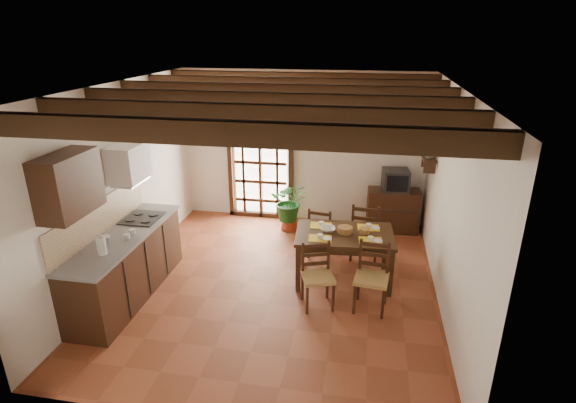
% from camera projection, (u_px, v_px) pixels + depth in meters
% --- Properties ---
extents(ground_plane, '(5.00, 5.00, 0.00)m').
position_uv_depth(ground_plane, '(276.00, 285.00, 6.50)').
color(ground_plane, brown).
extents(room_shell, '(4.52, 5.02, 2.81)m').
position_uv_depth(room_shell, '(275.00, 164.00, 5.84)').
color(room_shell, silver).
rests_on(room_shell, ground_plane).
extents(ceiling_beams, '(4.50, 4.34, 0.20)m').
position_uv_depth(ceiling_beams, '(274.00, 96.00, 5.53)').
color(ceiling_beams, black).
rests_on(ceiling_beams, room_shell).
extents(french_door, '(1.26, 0.11, 2.32)m').
position_uv_depth(french_door, '(260.00, 159.00, 8.45)').
color(french_door, white).
rests_on(french_door, ground_plane).
extents(kitchen_counter, '(0.64, 2.25, 1.38)m').
position_uv_depth(kitchen_counter, '(126.00, 264.00, 6.10)').
color(kitchen_counter, '#321B0F').
rests_on(kitchen_counter, ground_plane).
extents(upper_cabinet, '(0.35, 0.80, 0.70)m').
position_uv_depth(upper_cabinet, '(68.00, 185.00, 4.98)').
color(upper_cabinet, '#321B0F').
rests_on(upper_cabinet, room_shell).
extents(range_hood, '(0.38, 0.60, 0.54)m').
position_uv_depth(range_hood, '(128.00, 164.00, 6.17)').
color(range_hood, white).
rests_on(range_hood, room_shell).
extents(counter_items, '(0.50, 1.43, 0.25)m').
position_uv_depth(counter_items, '(125.00, 229.00, 6.01)').
color(counter_items, black).
rests_on(counter_items, kitchen_counter).
extents(dining_table, '(1.44, 0.99, 0.75)m').
position_uv_depth(dining_table, '(345.00, 239.00, 6.42)').
color(dining_table, '#332010').
rests_on(dining_table, ground_plane).
extents(chair_near_left, '(0.51, 0.49, 0.87)m').
position_uv_depth(chair_near_left, '(317.00, 287.00, 5.93)').
color(chair_near_left, '#A48146').
rests_on(chair_near_left, ground_plane).
extents(chair_near_right, '(0.47, 0.45, 0.92)m').
position_uv_depth(chair_near_right, '(371.00, 289.00, 5.86)').
color(chair_near_right, '#A48146').
rests_on(chair_near_right, ground_plane).
extents(chair_far_left, '(0.45, 0.43, 0.85)m').
position_uv_depth(chair_far_left, '(321.00, 241.00, 7.25)').
color(chair_far_left, '#A48146').
rests_on(chair_far_left, ground_plane).
extents(chair_far_right, '(0.48, 0.46, 0.96)m').
position_uv_depth(chair_far_right, '(365.00, 241.00, 7.17)').
color(chair_far_right, '#A48146').
rests_on(chair_far_right, ground_plane).
extents(table_setting, '(1.01, 0.67, 0.09)m').
position_uv_depth(table_setting, '(345.00, 231.00, 6.37)').
color(table_setting, gold).
rests_on(table_setting, dining_table).
extents(table_bowl, '(0.24, 0.24, 0.05)m').
position_uv_depth(table_bowl, '(328.00, 229.00, 6.44)').
color(table_bowl, white).
rests_on(table_bowl, dining_table).
extents(sideboard, '(0.94, 0.47, 0.78)m').
position_uv_depth(sideboard, '(393.00, 210.00, 8.12)').
color(sideboard, '#321B0F').
rests_on(sideboard, ground_plane).
extents(crt_tv, '(0.49, 0.46, 0.38)m').
position_uv_depth(crt_tv, '(395.00, 180.00, 7.90)').
color(crt_tv, black).
rests_on(crt_tv, sideboard).
extents(fuse_box, '(0.25, 0.03, 0.32)m').
position_uv_depth(fuse_box, '(387.00, 133.00, 7.90)').
color(fuse_box, white).
rests_on(fuse_box, room_shell).
extents(plant_pot, '(0.33, 0.33, 0.20)m').
position_uv_depth(plant_pot, '(289.00, 224.00, 8.26)').
color(plant_pot, maroon).
rests_on(plant_pot, ground_plane).
extents(potted_plant, '(1.96, 1.77, 1.91)m').
position_uv_depth(potted_plant, '(290.00, 200.00, 8.10)').
color(potted_plant, '#144C19').
rests_on(potted_plant, ground_plane).
extents(wall_shelf, '(0.20, 0.42, 0.20)m').
position_uv_depth(wall_shelf, '(429.00, 161.00, 7.07)').
color(wall_shelf, '#321B0F').
rests_on(wall_shelf, room_shell).
extents(shelf_vase, '(0.15, 0.15, 0.15)m').
position_uv_depth(shelf_vase, '(430.00, 153.00, 7.02)').
color(shelf_vase, '#B2BFB2').
rests_on(shelf_vase, wall_shelf).
extents(shelf_flowers, '(0.14, 0.14, 0.36)m').
position_uv_depth(shelf_flowers, '(431.00, 140.00, 6.94)').
color(shelf_flowers, gold).
rests_on(shelf_flowers, shelf_vase).
extents(framed_picture, '(0.03, 0.32, 0.32)m').
position_uv_depth(framed_picture, '(438.00, 128.00, 6.86)').
color(framed_picture, brown).
rests_on(framed_picture, room_shell).
extents(pendant_lamp, '(0.36, 0.36, 0.84)m').
position_uv_depth(pendant_lamp, '(350.00, 140.00, 6.00)').
color(pendant_lamp, black).
rests_on(pendant_lamp, room_shell).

